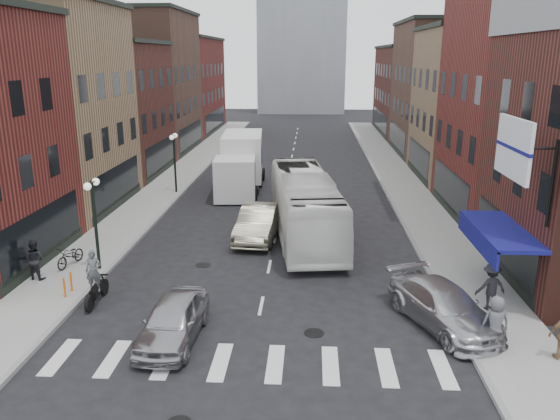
% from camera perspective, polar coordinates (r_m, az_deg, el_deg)
% --- Properties ---
extents(ground, '(160.00, 160.00, 0.00)m').
position_cam_1_polar(ground, '(20.14, -2.24, -11.21)').
color(ground, black).
rests_on(ground, ground).
extents(sidewalk_left, '(3.00, 74.00, 0.15)m').
position_cam_1_polar(sidewalk_left, '(42.15, -10.94, 3.12)').
color(sidewalk_left, gray).
rests_on(sidewalk_left, ground).
extents(sidewalk_right, '(3.00, 74.00, 0.15)m').
position_cam_1_polar(sidewalk_right, '(41.41, 12.55, 2.80)').
color(sidewalk_right, gray).
rests_on(sidewalk_right, ground).
extents(curb_left, '(0.20, 74.00, 0.16)m').
position_cam_1_polar(curb_left, '(41.82, -8.94, 3.01)').
color(curb_left, gray).
rests_on(curb_left, ground).
extents(curb_right, '(0.20, 74.00, 0.16)m').
position_cam_1_polar(curb_right, '(41.21, 10.48, 2.74)').
color(curb_right, gray).
rests_on(curb_right, ground).
extents(crosswalk_stripes, '(12.00, 2.20, 0.01)m').
position_cam_1_polar(crosswalk_stripes, '(17.54, -3.22, -15.66)').
color(crosswalk_stripes, silver).
rests_on(crosswalk_stripes, ground).
extents(bldg_left_mid_a, '(10.30, 10.20, 12.30)m').
position_cam_1_polar(bldg_left_mid_a, '(36.13, -24.78, 9.65)').
color(bldg_left_mid_a, '#937551').
rests_on(bldg_left_mid_a, ground).
extents(bldg_left_mid_b, '(10.30, 10.20, 10.30)m').
position_cam_1_polar(bldg_left_mid_b, '(45.27, -18.78, 9.95)').
color(bldg_left_mid_b, '#482119').
rests_on(bldg_left_mid_b, ground).
extents(bldg_left_far_a, '(10.30, 12.20, 13.30)m').
position_cam_1_polar(bldg_left_far_a, '(55.51, -14.68, 12.76)').
color(bldg_left_far_a, '#533529').
rests_on(bldg_left_far_a, ground).
extents(bldg_left_far_b, '(10.30, 16.20, 11.30)m').
position_cam_1_polar(bldg_left_far_b, '(69.01, -11.05, 12.65)').
color(bldg_left_far_b, maroon).
rests_on(bldg_left_far_b, ground).
extents(bldg_right_mid_a, '(10.30, 10.20, 14.30)m').
position_cam_1_polar(bldg_right_mid_a, '(34.53, 26.28, 10.93)').
color(bldg_right_mid_a, maroon).
rests_on(bldg_right_mid_a, ground).
extents(bldg_right_mid_b, '(10.30, 10.20, 11.30)m').
position_cam_1_polar(bldg_right_mid_b, '(44.01, 21.09, 10.25)').
color(bldg_right_mid_b, '#937551').
rests_on(bldg_right_mid_b, ground).
extents(bldg_right_far_a, '(10.30, 12.20, 12.30)m').
position_cam_1_polar(bldg_right_far_a, '(54.55, 17.70, 11.97)').
color(bldg_right_far_a, '#533529').
rests_on(bldg_right_far_a, ground).
extents(bldg_right_far_b, '(10.30, 16.20, 10.30)m').
position_cam_1_polar(bldg_right_far_b, '(68.25, 14.78, 11.98)').
color(bldg_right_far_b, '#482119').
rests_on(bldg_right_far_b, ground).
extents(awning_blue, '(1.80, 5.00, 0.78)m').
position_cam_1_polar(awning_blue, '(22.52, 21.59, -2.15)').
color(awning_blue, navy).
rests_on(awning_blue, ground).
extents(billboard_sign, '(1.52, 3.00, 3.70)m').
position_cam_1_polar(billboard_sign, '(19.79, 23.42, 5.76)').
color(billboard_sign, black).
rests_on(billboard_sign, ground).
extents(streetlamp_near, '(0.32, 1.22, 4.11)m').
position_cam_1_polar(streetlamp_near, '(24.52, -18.87, 0.22)').
color(streetlamp_near, black).
rests_on(streetlamp_near, ground).
extents(streetlamp_far, '(0.32, 1.22, 4.11)m').
position_cam_1_polar(streetlamp_far, '(37.53, -10.99, 5.98)').
color(streetlamp_far, black).
rests_on(streetlamp_far, ground).
extents(bike_rack, '(0.08, 0.68, 0.80)m').
position_cam_1_polar(bike_rack, '(23.00, -21.29, -7.27)').
color(bike_rack, '#D8590C').
rests_on(bike_rack, sidewalk_left).
extents(box_truck, '(3.13, 8.98, 3.84)m').
position_cam_1_polar(box_truck, '(38.25, -4.12, 4.86)').
color(box_truck, silver).
rests_on(box_truck, ground).
extents(motorcycle_rider, '(0.64, 2.13, 2.17)m').
position_cam_1_polar(motorcycle_rider, '(21.93, -18.79, -6.84)').
color(motorcycle_rider, black).
rests_on(motorcycle_rider, ground).
extents(transit_bus, '(4.31, 12.19, 3.32)m').
position_cam_1_polar(transit_bus, '(28.46, 2.59, 0.56)').
color(transit_bus, silver).
rests_on(transit_bus, ground).
extents(sedan_left_near, '(1.92, 4.37, 1.47)m').
position_cam_1_polar(sedan_left_near, '(18.71, -11.12, -11.23)').
color(sedan_left_near, '#A4A4A8').
rests_on(sedan_left_near, ground).
extents(sedan_left_far, '(2.20, 5.30, 1.70)m').
position_cam_1_polar(sedan_left_far, '(28.12, -2.28, -1.34)').
color(sedan_left_far, '#AAA489').
rests_on(sedan_left_far, ground).
extents(curb_car, '(3.85, 5.45, 1.47)m').
position_cam_1_polar(curb_car, '(20.12, 16.71, -9.62)').
color(curb_car, '#B0B0B5').
rests_on(curb_car, ground).
extents(parked_bicycle, '(0.98, 1.85, 0.92)m').
position_cam_1_polar(parked_bicycle, '(25.95, -21.05, -4.48)').
color(parked_bicycle, black).
rests_on(parked_bicycle, sidewalk_left).
extents(ped_left_solo, '(0.90, 0.62, 1.70)m').
position_cam_1_polar(ped_left_solo, '(24.90, -24.27, -4.74)').
color(ped_left_solo, black).
rests_on(ped_left_solo, sidewalk_left).
extents(ped_right_a, '(1.23, 0.77, 1.76)m').
position_cam_1_polar(ped_right_a, '(21.51, 21.18, -7.47)').
color(ped_right_a, black).
rests_on(ped_right_a, sidewalk_right).
extents(ped_right_c, '(0.85, 0.56, 1.74)m').
position_cam_1_polar(ped_right_c, '(18.92, 21.61, -10.82)').
color(ped_right_c, '#54565C').
rests_on(ped_right_c, sidewalk_right).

